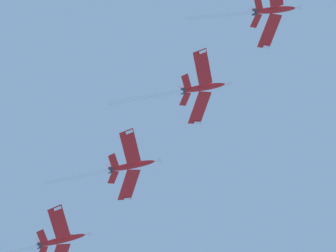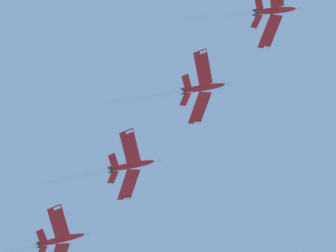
{
  "view_description": "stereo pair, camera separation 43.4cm",
  "coord_description": "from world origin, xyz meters",
  "px_view_note": "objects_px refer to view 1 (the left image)",
  "views": [
    {
      "loc": [
        -35.36,
        -13.31,
        1.61
      ],
      "look_at": [
        13.58,
        46.28,
        155.5
      ],
      "focal_mm": 75.91,
      "sensor_mm": 36.0,
      "label": 1
    },
    {
      "loc": [
        -35.7,
        -13.04,
        1.61
      ],
      "look_at": [
        13.58,
        46.28,
        155.5
      ],
      "focal_mm": 75.91,
      "sensor_mm": 36.0,
      "label": 2
    }
  ],
  "objects_px": {
    "jet_third": "(119,168)",
    "jet_second": "(186,90)",
    "jet_fourth": "(45,244)",
    "jet_lead": "(264,11)"
  },
  "relations": [
    {
      "from": "jet_lead",
      "to": "jet_fourth",
      "type": "height_order",
      "value": "jet_lead"
    },
    {
      "from": "jet_lead",
      "to": "jet_fourth",
      "type": "relative_size",
      "value": 0.95
    },
    {
      "from": "jet_third",
      "to": "jet_lead",
      "type": "bearing_deg",
      "value": -83.99
    },
    {
      "from": "jet_third",
      "to": "jet_second",
      "type": "bearing_deg",
      "value": -86.25
    },
    {
      "from": "jet_second",
      "to": "jet_fourth",
      "type": "bearing_deg",
      "value": 96.0
    },
    {
      "from": "jet_lead",
      "to": "jet_fourth",
      "type": "bearing_deg",
      "value": 96.74
    },
    {
      "from": "jet_second",
      "to": "jet_fourth",
      "type": "relative_size",
      "value": 0.96
    },
    {
      "from": "jet_second",
      "to": "jet_fourth",
      "type": "distance_m",
      "value": 50.28
    },
    {
      "from": "jet_second",
      "to": "jet_third",
      "type": "relative_size",
      "value": 1.09
    },
    {
      "from": "jet_third",
      "to": "jet_fourth",
      "type": "height_order",
      "value": "jet_third"
    }
  ]
}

